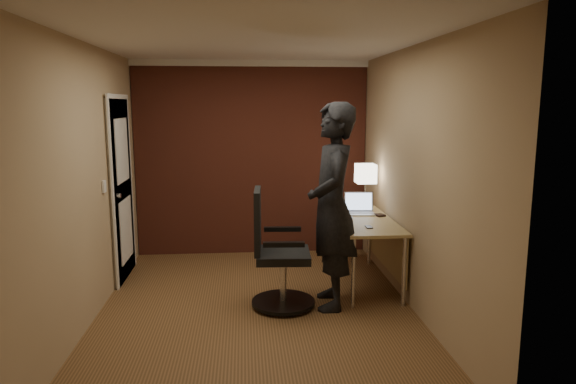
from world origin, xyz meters
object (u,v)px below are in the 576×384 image
object	(u,v)px
laptop	(359,208)
office_chair	(276,257)
desk_lamp	(366,174)
person	(332,207)
wallet	(380,215)
phone	(369,227)
desk	(370,230)
mouse	(350,219)

from	to	relation	value
laptop	office_chair	distance (m)	1.36
laptop	desk_lamp	bearing A→B (deg)	60.67
person	wallet	bearing A→B (deg)	139.55
desk_lamp	phone	bearing A→B (deg)	-100.74
wallet	person	distance (m)	0.99
desk_lamp	office_chair	world-z (taller)	desk_lamp
laptop	person	bearing A→B (deg)	-118.08
person	laptop	bearing A→B (deg)	155.00
desk	phone	xyz separation A→B (m)	(-0.11, -0.42, 0.13)
mouse	phone	xyz separation A→B (m)	(0.13, -0.33, -0.01)
mouse	wallet	xyz separation A→B (m)	(0.38, 0.18, -0.01)
wallet	office_chair	size ratio (longest dim) A/B	0.10
desk	desk_lamp	distance (m)	0.72
desk_lamp	mouse	world-z (taller)	desk_lamp
desk	office_chair	bearing A→B (deg)	-150.80
phone	office_chair	distance (m)	1.00
mouse	person	world-z (taller)	person
desk_lamp	person	world-z (taller)	person
desk	wallet	world-z (taller)	wallet
desk_lamp	person	distance (m)	1.23
desk_lamp	mouse	distance (m)	0.75
phone	wallet	xyz separation A→B (m)	(0.25, 0.51, 0.01)
wallet	office_chair	world-z (taller)	office_chair
laptop	person	size ratio (longest dim) A/B	0.18
desk_lamp	phone	xyz separation A→B (m)	(-0.17, -0.89, -0.41)
desk_lamp	laptop	size ratio (longest dim) A/B	1.52
desk_lamp	laptop	bearing A→B (deg)	-119.33
desk_lamp	person	xyz separation A→B (m)	(-0.58, -1.07, -0.16)
mouse	person	bearing A→B (deg)	-109.54
desk	mouse	xyz separation A→B (m)	(-0.24, -0.09, 0.14)
desk	person	xyz separation A→B (m)	(-0.52, -0.60, 0.39)
desk_lamp	wallet	distance (m)	0.56
wallet	person	bearing A→B (deg)	-133.53
desk	person	distance (m)	0.88
phone	desk	bearing A→B (deg)	74.24
desk	desk_lamp	size ratio (longest dim) A/B	2.80
desk	desk_lamp	xyz separation A→B (m)	(0.05, 0.47, 0.55)
mouse	desk_lamp	bearing A→B (deg)	71.33
wallet	desk_lamp	bearing A→B (deg)	102.00
laptop	phone	distance (m)	0.69
desk_lamp	office_chair	distance (m)	1.68
laptop	person	xyz separation A→B (m)	(-0.46, -0.87, 0.19)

